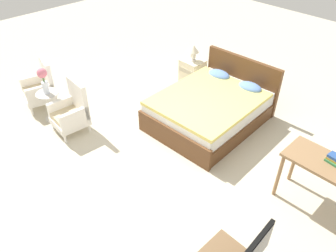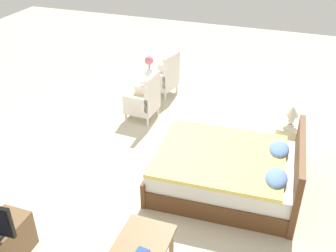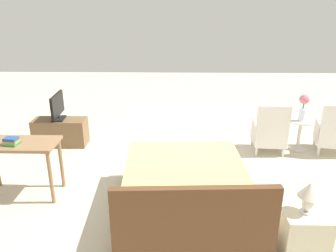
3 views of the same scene
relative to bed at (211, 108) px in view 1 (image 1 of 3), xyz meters
The scene contains 10 objects.
ground_plane 1.22m from the bed, 90.89° to the right, with size 16.00×16.00×0.00m, color beige.
bed is the anchor object (origin of this frame).
armchair_by_window_left 3.26m from the bed, 143.92° to the right, with size 0.65×0.65×0.92m.
armchair_by_window_right 2.45m from the bed, 128.38° to the right, with size 0.58×0.58×0.92m.
side_table 2.91m from the bed, 135.70° to the right, with size 0.40×0.40×0.56m.
flower_vase 2.97m from the bed, 135.70° to the right, with size 0.17×0.17×0.48m.
nightstand 1.35m from the bed, 147.15° to the left, with size 0.44×0.41×0.59m.
table_lamp 1.44m from the bed, 147.13° to the left, with size 0.22×0.22×0.33m.
vanity_desk 2.30m from the bed, 11.92° to the right, with size 1.04×0.52×0.78m.
book_stack 2.35m from the bed, ahead, with size 0.19×0.18×0.10m.
Camera 1 is at (2.97, -2.74, 3.60)m, focal length 35.00 mm.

